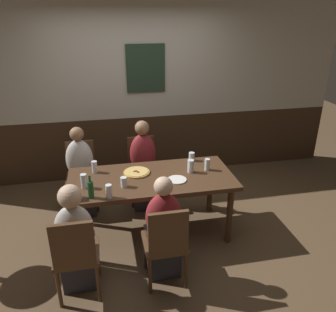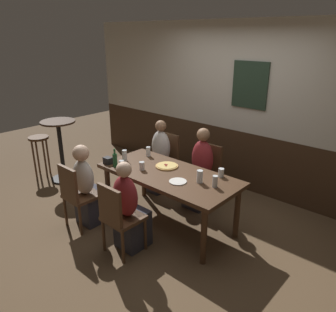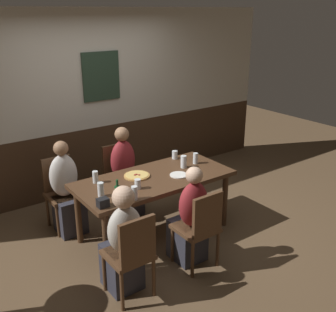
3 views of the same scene
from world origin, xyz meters
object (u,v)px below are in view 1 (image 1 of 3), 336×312
object	(u,v)px
chair_mid_far	(142,166)
beer_bottle_green	(91,189)
chair_mid_near	(166,242)
pizza	(137,172)
dining_table	(152,183)
pint_glass_amber	(109,192)
person_mid_near	(163,234)
beer_glass_tall	(124,183)
tumbler_water	(84,182)
condiment_caddy	(74,195)
chair_left_far	(82,171)
chair_left_near	(76,253)
pint_glass_stout	(192,157)
person_mid_far	(144,171)
tumbler_short	(191,167)
person_left_far	(81,178)
pint_glass_pale	(207,165)
highball_clear	(95,168)
person_left_near	(77,244)
plate_white_large	(177,180)

from	to	relation	value
chair_mid_far	beer_bottle_green	size ratio (longest dim) A/B	3.53
chair_mid_near	pizza	xyz separation A→B (m)	(-0.15, 0.97, 0.26)
dining_table	pint_glass_amber	xyz separation A→B (m)	(-0.48, -0.36, 0.14)
person_mid_near	beer_glass_tall	xyz separation A→B (m)	(-0.32, 0.52, 0.33)
tumbler_water	pint_glass_amber	xyz separation A→B (m)	(0.25, -0.26, -0.00)
tumbler_water	person_mid_near	bearing A→B (deg)	-38.59
tumbler_water	condiment_caddy	world-z (taller)	tumbler_water
dining_table	chair_left_far	size ratio (longest dim) A/B	2.09
condiment_caddy	chair_left_near	bearing A→B (deg)	-89.24
dining_table	person_mid_near	size ratio (longest dim) A/B	1.67
chair_mid_near	person_mid_near	xyz separation A→B (m)	(0.00, 0.16, -0.04)
chair_left_far	pint_glass_stout	distance (m)	1.48
chair_mid_near	chair_mid_far	distance (m)	1.68
person_mid_far	pint_glass_stout	distance (m)	0.71
chair_left_near	tumbler_short	world-z (taller)	tumbler_short
person_mid_near	beer_bottle_green	world-z (taller)	person_mid_near
pint_glass_stout	tumbler_short	world-z (taller)	tumbler_short
chair_left_near	pizza	xyz separation A→B (m)	(0.66, 0.97, 0.26)
pint_glass_stout	tumbler_water	bearing A→B (deg)	-161.05
person_mid_near	tumbler_short	bearing A→B (deg)	57.00
person_left_far	person_mid_far	size ratio (longest dim) A/B	0.97
pint_glass_pale	dining_table	bearing A→B (deg)	-175.24
highball_clear	dining_table	bearing A→B (deg)	-22.43
person_left_far	person_left_near	distance (m)	1.35
pizza	highball_clear	xyz separation A→B (m)	(-0.47, 0.12, 0.05)
tumbler_water	pint_glass_amber	size ratio (longest dim) A/B	1.07
chair_left_far	highball_clear	distance (m)	0.69
pint_glass_pale	tumbler_short	bearing A→B (deg)	-174.86
dining_table	person_mid_far	xyz separation A→B (m)	(-0.00, 0.68, -0.17)
pizza	chair_mid_far	bearing A→B (deg)	78.01
pizza	person_mid_near	bearing A→B (deg)	-79.52
highball_clear	pint_glass_pale	world-z (taller)	pint_glass_pale
dining_table	person_mid_far	bearing A→B (deg)	90.00
chair_mid_far	tumbler_short	xyz separation A→B (m)	(0.46, -0.80, 0.31)
tumbler_water	person_left_near	bearing A→B (deg)	-98.14
person_mid_near	chair_mid_near	bearing A→B (deg)	-90.00
tumbler_water	pizza	bearing A→B (deg)	21.64
plate_white_large	pint_glass_amber	bearing A→B (deg)	-162.82
beer_glass_tall	condiment_caddy	size ratio (longest dim) A/B	1.00
pint_glass_amber	chair_mid_near	bearing A→B (deg)	-45.13
pizza	pint_glass_stout	world-z (taller)	pint_glass_stout
person_mid_far	tumbler_water	xyz separation A→B (m)	(-0.73, -0.77, 0.31)
pizza	beer_glass_tall	xyz separation A→B (m)	(-0.17, -0.29, 0.04)
tumbler_water	pint_glass_pale	xyz separation A→B (m)	(1.39, 0.15, -0.01)
pint_glass_stout	pint_glass_amber	xyz separation A→B (m)	(-1.04, -0.70, 0.02)
pizza	plate_white_large	xyz separation A→B (m)	(0.41, -0.26, -0.01)
person_mid_near	pint_glass_stout	bearing A→B (deg)	61.33
beer_glass_tall	chair_left_far	bearing A→B (deg)	116.27
chair_mid_far	tumbler_water	size ratio (longest dim) A/B	5.68
person_left_near	pint_glass_stout	size ratio (longest dim) A/B	10.43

